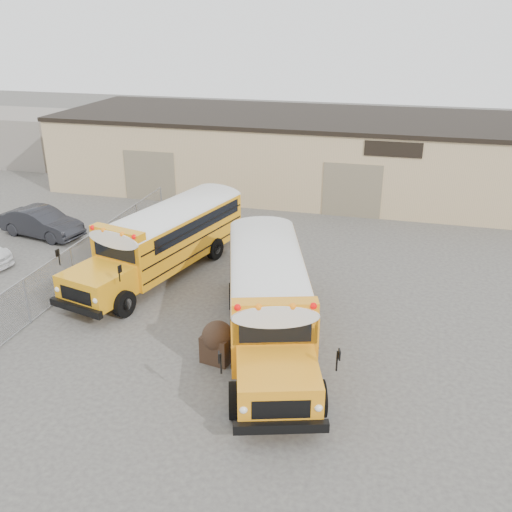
% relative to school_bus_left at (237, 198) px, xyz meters
% --- Properties ---
extents(ground, '(120.00, 120.00, 0.00)m').
position_rel_school_bus_left_xyz_m(ground, '(1.52, -11.50, -1.69)').
color(ground, '#45413F').
rests_on(ground, ground).
extents(warehouse, '(30.20, 10.20, 4.67)m').
position_rel_school_bus_left_xyz_m(warehouse, '(1.52, 8.49, 0.69)').
color(warehouse, tan).
rests_on(warehouse, ground).
extents(chainlink_fence, '(0.07, 18.07, 1.81)m').
position_rel_school_bus_left_xyz_m(chainlink_fence, '(-4.48, -8.50, -0.78)').
color(chainlink_fence, gray).
rests_on(chainlink_fence, ground).
extents(distant_building_left, '(8.00, 6.00, 3.60)m').
position_rel_school_bus_left_xyz_m(distant_building_left, '(-20.48, 10.50, 0.11)').
color(distant_building_left, gray).
rests_on(distant_building_left, ground).
extents(school_bus_left, '(4.78, 10.24, 2.91)m').
position_rel_school_bus_left_xyz_m(school_bus_left, '(0.00, 0.00, 0.00)').
color(school_bus_left, orange).
rests_on(school_bus_left, ground).
extents(school_bus_right, '(5.38, 10.51, 3.00)m').
position_rel_school_bus_left_xyz_m(school_bus_right, '(2.29, -4.28, 0.05)').
color(school_bus_right, orange).
rests_on(school_bus_right, ground).
extents(tarp_bundle, '(1.06, 1.02, 1.39)m').
position_rel_school_bus_left_xyz_m(tarp_bundle, '(2.90, -12.03, -0.97)').
color(tarp_bundle, black).
rests_on(tarp_bundle, ground).
extents(car_dark, '(4.67, 2.41, 1.46)m').
position_rel_school_bus_left_xyz_m(car_dark, '(-9.25, -3.56, -0.95)').
color(car_dark, black).
rests_on(car_dark, ground).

